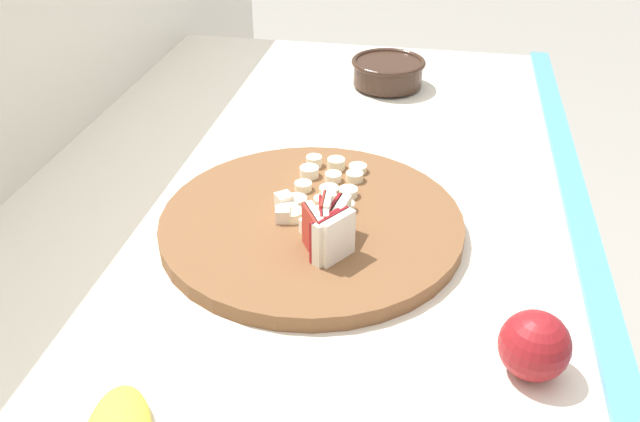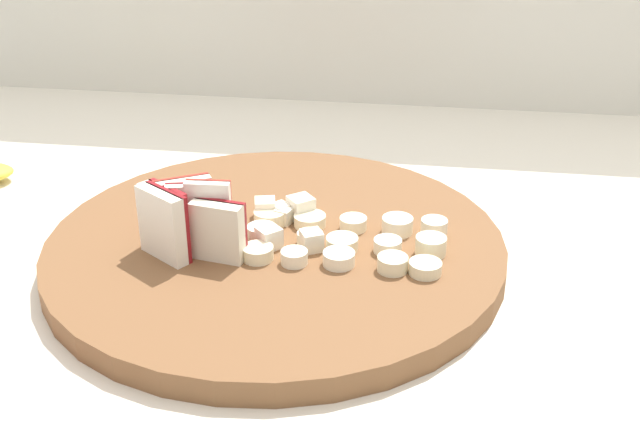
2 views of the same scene
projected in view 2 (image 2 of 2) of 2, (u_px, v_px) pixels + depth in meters
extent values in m
cube|color=silver|center=(406.00, 244.00, 1.20)|extent=(2.40, 0.04, 1.33)
cylinder|color=brown|center=(276.00, 248.00, 0.69)|extent=(0.40, 0.40, 0.02)
cube|color=maroon|center=(168.00, 222.00, 0.65)|extent=(0.04, 0.03, 0.06)
cube|color=white|center=(162.00, 225.00, 0.64)|extent=(0.05, 0.04, 0.06)
cube|color=maroon|center=(170.00, 218.00, 0.65)|extent=(0.04, 0.03, 0.06)
cube|color=beige|center=(162.00, 221.00, 0.65)|extent=(0.05, 0.04, 0.06)
cube|color=maroon|center=(221.00, 228.00, 0.65)|extent=(0.04, 0.01, 0.05)
cube|color=beige|center=(217.00, 232.00, 0.64)|extent=(0.05, 0.02, 0.05)
cube|color=#B22D23|center=(210.00, 214.00, 0.66)|extent=(0.04, 0.01, 0.06)
cube|color=white|center=(209.00, 217.00, 0.65)|extent=(0.04, 0.01, 0.06)
cube|color=maroon|center=(198.00, 214.00, 0.66)|extent=(0.05, 0.01, 0.06)
cube|color=#EFE5CC|center=(197.00, 217.00, 0.66)|extent=(0.05, 0.02, 0.06)
cube|color=#B22D23|center=(183.00, 208.00, 0.67)|extent=(0.04, 0.03, 0.06)
cube|color=beige|center=(185.00, 211.00, 0.67)|extent=(0.05, 0.03, 0.06)
cube|color=white|center=(281.00, 211.00, 0.72)|extent=(0.02, 0.02, 0.02)
cube|color=#EFE5CC|center=(284.00, 216.00, 0.71)|extent=(0.02, 0.02, 0.01)
cube|color=white|center=(230.00, 226.00, 0.68)|extent=(0.03, 0.03, 0.02)
cube|color=#EFE5CC|center=(312.00, 241.00, 0.66)|extent=(0.02, 0.02, 0.02)
cube|color=white|center=(269.00, 238.00, 0.67)|extent=(0.03, 0.03, 0.02)
cube|color=#EFE5CC|center=(301.00, 207.00, 0.72)|extent=(0.03, 0.03, 0.02)
cube|color=beige|center=(229.00, 231.00, 0.67)|extent=(0.03, 0.03, 0.02)
cube|color=#EFE5CC|center=(265.00, 210.00, 0.71)|extent=(0.02, 0.02, 0.02)
cylinder|color=beige|center=(258.00, 253.00, 0.65)|extent=(0.03, 0.03, 0.01)
cylinder|color=white|center=(294.00, 257.00, 0.64)|extent=(0.02, 0.02, 0.01)
cylinder|color=white|center=(339.00, 258.00, 0.64)|extent=(0.03, 0.03, 0.01)
cylinder|color=beige|center=(389.00, 263.00, 0.63)|extent=(0.03, 0.03, 0.01)
cylinder|color=beige|center=(425.00, 268.00, 0.63)|extent=(0.03, 0.03, 0.01)
cylinder|color=white|center=(262.00, 233.00, 0.68)|extent=(0.03, 0.03, 0.01)
cylinder|color=#F4EAC6|center=(310.00, 238.00, 0.67)|extent=(0.02, 0.02, 0.01)
cylinder|color=beige|center=(342.00, 243.00, 0.66)|extent=(0.03, 0.03, 0.01)
cylinder|color=white|center=(388.00, 246.00, 0.66)|extent=(0.02, 0.02, 0.01)
cylinder|color=beige|center=(431.00, 246.00, 0.66)|extent=(0.03, 0.03, 0.02)
cylinder|color=beige|center=(270.00, 218.00, 0.71)|extent=(0.03, 0.03, 0.01)
cylinder|color=beige|center=(310.00, 220.00, 0.70)|extent=(0.03, 0.03, 0.01)
cylinder|color=#F4EAC6|center=(353.00, 223.00, 0.70)|extent=(0.02, 0.02, 0.01)
cylinder|color=white|center=(394.00, 225.00, 0.69)|extent=(0.03, 0.03, 0.01)
cylinder|color=white|center=(434.00, 228.00, 0.69)|extent=(0.02, 0.02, 0.02)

